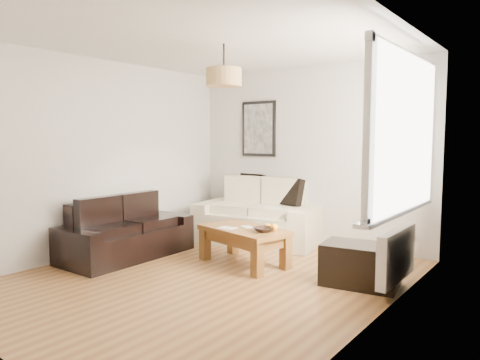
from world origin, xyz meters
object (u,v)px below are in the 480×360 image
Objects in this scene: loveseat_cream at (258,212)px; coffee_table at (244,246)px; sofa_leather at (127,229)px; ottoman at (360,265)px.

coffee_table is at bearing -73.80° from loveseat_cream.
sofa_leather is 1.57m from coffee_table.
sofa_leather reaches higher than coffee_table.
ottoman is (2.88, 0.75, -0.15)m from sofa_leather.
loveseat_cream reaches higher than ottoman.
sofa_leather is 1.52× the size of coffee_table.
coffee_table is 1.45× the size of ottoman.
ottoman is (1.45, 0.11, -0.01)m from coffee_table.
sofa_leather reaches higher than ottoman.
loveseat_cream is 2.34× the size of ottoman.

